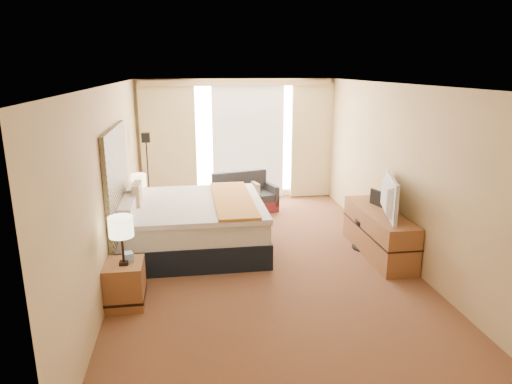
{
  "coord_description": "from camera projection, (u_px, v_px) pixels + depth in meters",
  "views": [
    {
      "loc": [
        -1.04,
        -6.3,
        2.83
      ],
      "look_at": [
        -0.04,
        0.4,
        0.97
      ],
      "focal_mm": 32.0,
      "sensor_mm": 36.0,
      "label": 1
    }
  ],
  "objects": [
    {
      "name": "floor",
      "position": [
        262.0,
        261.0,
        6.91
      ],
      "size": [
        4.2,
        7.0,
        0.02
      ],
      "primitive_type": "cube",
      "color": "#51171A",
      "rests_on": "ground"
    },
    {
      "name": "ceiling",
      "position": [
        263.0,
        85.0,
        6.22
      ],
      "size": [
        4.2,
        7.0,
        0.02
      ],
      "primitive_type": "cube",
      "color": "white",
      "rests_on": "wall_back"
    },
    {
      "name": "wall_back",
      "position": [
        236.0,
        140.0,
        9.9
      ],
      "size": [
        4.2,
        0.02,
        2.6
      ],
      "primitive_type": "cube",
      "color": "#D8B784",
      "rests_on": "ground"
    },
    {
      "name": "wall_front",
      "position": [
        343.0,
        291.0,
        3.23
      ],
      "size": [
        4.2,
        0.02,
        2.6
      ],
      "primitive_type": "cube",
      "color": "#D8B784",
      "rests_on": "ground"
    },
    {
      "name": "wall_left",
      "position": [
        112.0,
        182.0,
        6.26
      ],
      "size": [
        0.02,
        7.0,
        2.6
      ],
      "primitive_type": "cube",
      "color": "#D8B784",
      "rests_on": "ground"
    },
    {
      "name": "wall_right",
      "position": [
        400.0,
        172.0,
        6.87
      ],
      "size": [
        0.02,
        7.0,
        2.6
      ],
      "primitive_type": "cube",
      "color": "#D8B784",
      "rests_on": "ground"
    },
    {
      "name": "headboard",
      "position": [
        117.0,
        180.0,
        6.46
      ],
      "size": [
        0.06,
        1.85,
        1.5
      ],
      "primitive_type": "cube",
      "color": "black",
      "rests_on": "wall_left"
    },
    {
      "name": "nightstand_left",
      "position": [
        125.0,
        284.0,
        5.57
      ],
      "size": [
        0.45,
        0.52,
        0.55
      ],
      "primitive_type": "cube",
      "color": "brown",
      "rests_on": "floor"
    },
    {
      "name": "nightstand_right",
      "position": [
        143.0,
        219.0,
        7.95
      ],
      "size": [
        0.45,
        0.52,
        0.55
      ],
      "primitive_type": "cube",
      "color": "brown",
      "rests_on": "floor"
    },
    {
      "name": "media_dresser",
      "position": [
        378.0,
        233.0,
        7.08
      ],
      "size": [
        0.5,
        1.8,
        0.7
      ],
      "primitive_type": "cube",
      "color": "brown",
      "rests_on": "floor"
    },
    {
      "name": "window",
      "position": [
        248.0,
        139.0,
        9.9
      ],
      "size": [
        2.3,
        0.02,
        2.3
      ],
      "primitive_type": "cube",
      "color": "white",
      "rests_on": "wall_back"
    },
    {
      "name": "curtains",
      "position": [
        237.0,
        136.0,
        9.77
      ],
      "size": [
        4.12,
        0.19,
        2.56
      ],
      "color": "beige",
      "rests_on": "floor"
    },
    {
      "name": "bed",
      "position": [
        190.0,
        224.0,
        7.28
      ],
      "size": [
        2.3,
        2.1,
        1.12
      ],
      "color": "black",
      "rests_on": "floor"
    },
    {
      "name": "loveseat",
      "position": [
        244.0,
        199.0,
        9.24
      ],
      "size": [
        1.38,
        0.97,
        0.78
      ],
      "rotation": [
        0.0,
        0.0,
        0.26
      ],
      "color": "maroon",
      "rests_on": "floor"
    },
    {
      "name": "floor_lamp",
      "position": [
        147.0,
        159.0,
        8.53
      ],
      "size": [
        0.21,
        0.21,
        1.66
      ],
      "color": "black",
      "rests_on": "floor"
    },
    {
      "name": "desk_chair",
      "position": [
        371.0,
        223.0,
        7.3
      ],
      "size": [
        0.46,
        0.46,
        0.94
      ],
      "rotation": [
        0.0,
        0.0,
        0.25
      ],
      "color": "black",
      "rests_on": "floor"
    },
    {
      "name": "lamp_left",
      "position": [
        121.0,
        228.0,
        5.33
      ],
      "size": [
        0.29,
        0.29,
        0.6
      ],
      "color": "black",
      "rests_on": "nightstand_left"
    },
    {
      "name": "lamp_right",
      "position": [
        139.0,
        181.0,
        7.76
      ],
      "size": [
        0.25,
        0.25,
        0.53
      ],
      "color": "black",
      "rests_on": "nightstand_right"
    },
    {
      "name": "tissue_box",
      "position": [
        128.0,
        257.0,
        5.53
      ],
      "size": [
        0.15,
        0.15,
        0.11
      ],
      "primitive_type": "cube",
      "rotation": [
        0.0,
        0.0,
        0.32
      ],
      "color": "#8EB8DC",
      "rests_on": "nightstand_left"
    },
    {
      "name": "telephone",
      "position": [
        148.0,
        204.0,
        7.75
      ],
      "size": [
        0.2,
        0.18,
        0.06
      ],
      "primitive_type": "cube",
      "rotation": [
        0.0,
        0.0,
        0.37
      ],
      "color": "black",
      "rests_on": "nightstand_right"
    },
    {
      "name": "television",
      "position": [
        384.0,
        196.0,
        6.71
      ],
      "size": [
        0.42,
        1.01,
        0.59
      ],
      "primitive_type": "imported",
      "rotation": [
        0.0,
        0.0,
        1.28
      ],
      "color": "black",
      "rests_on": "media_dresser"
    }
  ]
}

